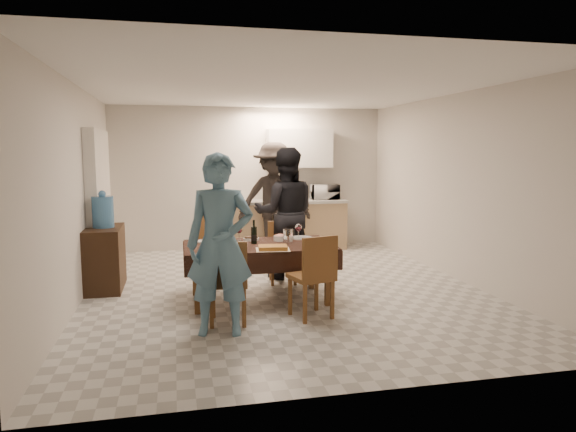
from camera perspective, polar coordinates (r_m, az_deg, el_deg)
The scene contains 33 objects.
floor at distance 6.83m, azimuth -0.52°, elevation -8.06°, with size 5.00×6.00×0.02m, color beige.
ceiling at distance 6.64m, azimuth -0.55°, elevation 14.15°, with size 5.00×6.00×0.02m, color white.
wall_back at distance 9.56m, azimuth -4.25°, elevation 4.20°, with size 5.00×0.02×2.60m, color beige.
wall_front at distance 3.74m, azimuth 8.98°, elevation -0.54°, with size 5.00×0.02×2.60m, color beige.
wall_left at distance 6.57m, azimuth -22.43°, elevation 2.31°, with size 0.02×6.00×2.60m, color beige.
wall_right at distance 7.53m, azimuth 18.45°, elevation 3.04°, with size 0.02×6.00×2.60m, color beige.
stub_partition at distance 7.76m, azimuth -20.24°, elevation 1.23°, with size 0.15×1.40×2.10m, color beige.
kitchen_base_cabinet at distance 9.43m, azimuth -0.32°, elevation -1.13°, with size 2.20×0.60×0.86m, color tan.
kitchen_worktop at distance 9.38m, azimuth -0.32°, elevation 1.62°, with size 2.24×0.64×0.05m, color #ACABA7.
upper_cabinet at distance 9.54m, azimuth 1.28°, elevation 7.52°, with size 1.20×0.34×0.70m, color silver.
dining_table at distance 6.18m, azimuth -3.26°, elevation -3.44°, with size 1.77×1.04×0.69m.
chair_near_left at distance 5.34m, azimuth -6.62°, elevation -6.38°, with size 0.46×0.46×0.48m.
chair_near_right at distance 5.49m, azimuth 2.81°, elevation -5.83°, with size 0.51×0.52×0.49m.
chair_far_left at distance 6.79m, azimuth -7.91°, elevation -3.26°, with size 0.48×0.49×0.51m.
chair_far_right at distance 6.94m, azimuth -0.46°, elevation -3.49°, with size 0.42×0.42×0.45m.
console at distance 7.14m, azimuth -19.66°, elevation -4.44°, with size 0.44×0.88×0.82m, color #301F10.
water_jug at distance 7.05m, azimuth -19.87°, elevation 0.43°, with size 0.27×0.27×0.40m, color #4783BB.
wine_bottle at distance 6.19m, azimuth -3.81°, elevation -1.77°, with size 0.07×0.07×0.29m, color black, non-canonical shape.
water_pitcher at distance 6.18m, azimuth 0.01°, elevation -2.28°, with size 0.12×0.12×0.18m, color white.
savoury_tart at distance 5.82m, azimuth -1.70°, elevation -3.54°, with size 0.38×0.29×0.05m, color gold.
salad_bowl at distance 6.40m, azimuth -0.87°, elevation -2.49°, with size 0.17×0.17×0.06m, color white.
mushroom_dish at distance 6.44m, azimuth -4.10°, elevation -2.59°, with size 0.18×0.18×0.03m, color white.
wine_glass_a at distance 5.85m, azimuth -8.21°, elevation -2.87°, with size 0.08×0.08×0.18m, color white, non-canonical shape.
wine_glass_b at distance 6.51m, azimuth 1.16°, elevation -1.71°, with size 0.09×0.09×0.20m, color white, non-canonical shape.
wine_glass_c at distance 6.43m, azimuth -5.46°, elevation -1.91°, with size 0.08×0.08×0.19m, color white, non-canonical shape.
plate_near_left at distance 5.82m, azimuth -8.65°, elevation -3.80°, with size 0.25×0.25×0.01m, color white.
plate_near_right at distance 6.01m, azimuth 2.86°, elevation -3.37°, with size 0.24×0.24×0.01m, color white.
plate_far_left at distance 6.41m, azimuth -9.01°, elevation -2.79°, with size 0.25×0.25×0.01m, color white.
plate_far_right at distance 6.58m, azimuth 1.48°, elevation -2.43°, with size 0.28×0.28×0.02m, color white.
microwave at distance 9.55m, azimuth 4.11°, elevation 2.68°, with size 0.50×0.34×0.28m, color silver.
person_near at distance 5.05m, azimuth -7.56°, elevation -3.16°, with size 0.65×0.43×1.79m, color #55819D.
person_far at distance 7.26m, azimuth -0.32°, elevation 0.31°, with size 0.90×0.70×1.85m, color black.
person_kitchen at distance 8.87m, azimuth -1.54°, elevation 1.89°, with size 1.26×0.73×1.95m, color black.
Camera 1 is at (-1.36, -6.45, 1.80)m, focal length 32.00 mm.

